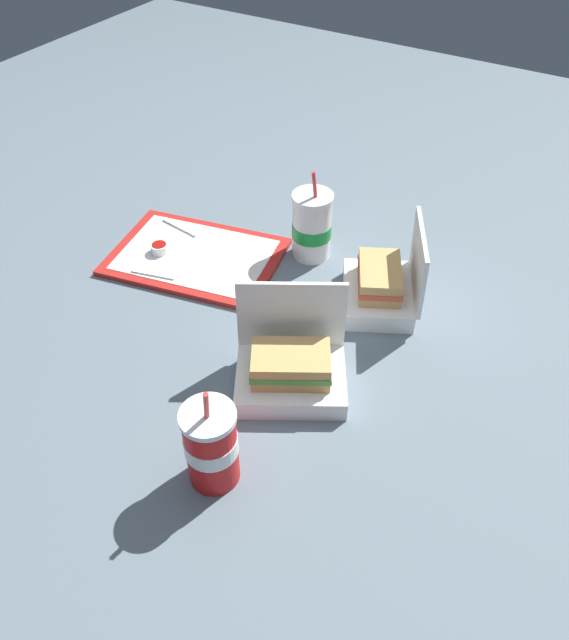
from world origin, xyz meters
TOP-DOWN VIEW (x-y plane):
  - ground_plane at (0.00, 0.00)m, footprint 3.20×3.20m
  - food_tray at (-0.28, 0.11)m, footprint 0.41×0.33m
  - ketchup_cup at (-0.35, 0.07)m, footprint 0.04×0.04m
  - napkin_stack at (-0.32, 0.04)m, footprint 0.12×0.12m
  - plastic_fork at (-0.37, 0.17)m, footprint 0.11×0.03m
  - clamshell_sandwich_corner at (0.10, -0.11)m, footprint 0.25×0.23m
  - clamshell_sandwich_center at (0.14, 0.18)m, footprint 0.21×0.23m
  - soda_cup_center at (-0.06, 0.25)m, footprint 0.09×0.09m
  - soda_cup_right at (0.09, -0.33)m, footprint 0.09×0.09m

SIDE VIEW (x-z plane):
  - ground_plane at x=0.00m, z-range 0.00..0.00m
  - food_tray at x=-0.28m, z-range 0.00..0.01m
  - napkin_stack at x=-0.32m, z-range 0.01..0.02m
  - plastic_fork at x=-0.37m, z-range 0.01..0.02m
  - ketchup_cup at x=-0.35m, z-range 0.01..0.04m
  - clamshell_sandwich_center at x=0.14m, z-range -0.04..0.13m
  - clamshell_sandwich_corner at x=0.10m, z-range -0.05..0.14m
  - soda_cup_center at x=-0.06m, z-range -0.03..0.18m
  - soda_cup_right at x=0.09m, z-range -0.03..0.19m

